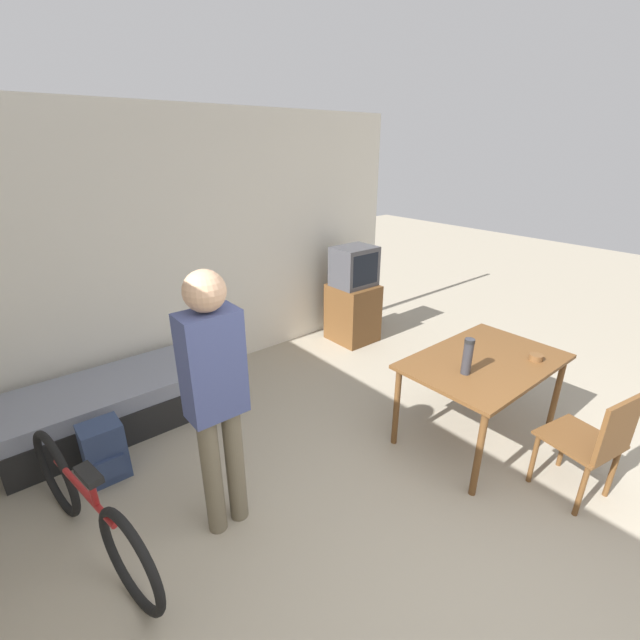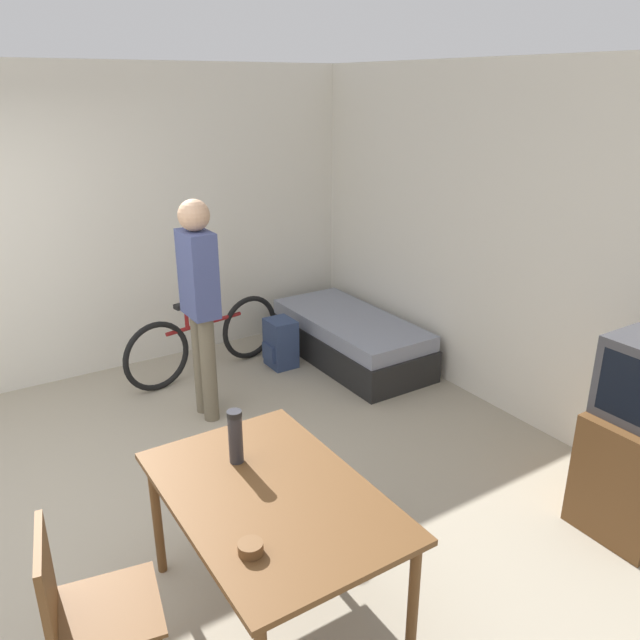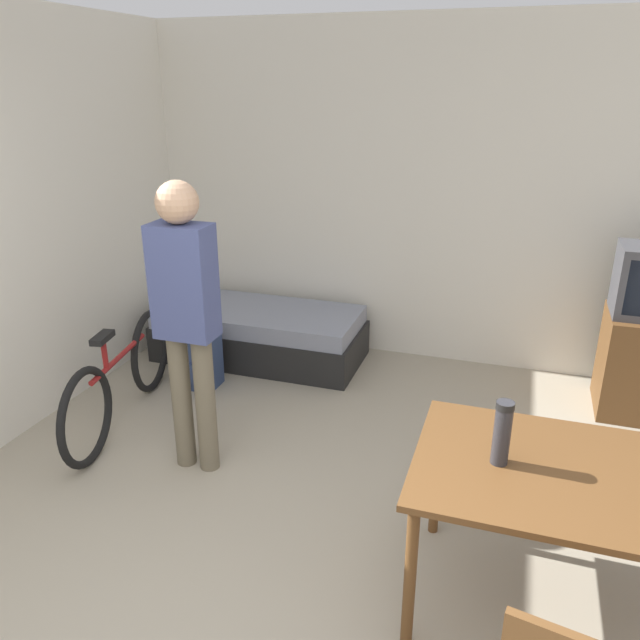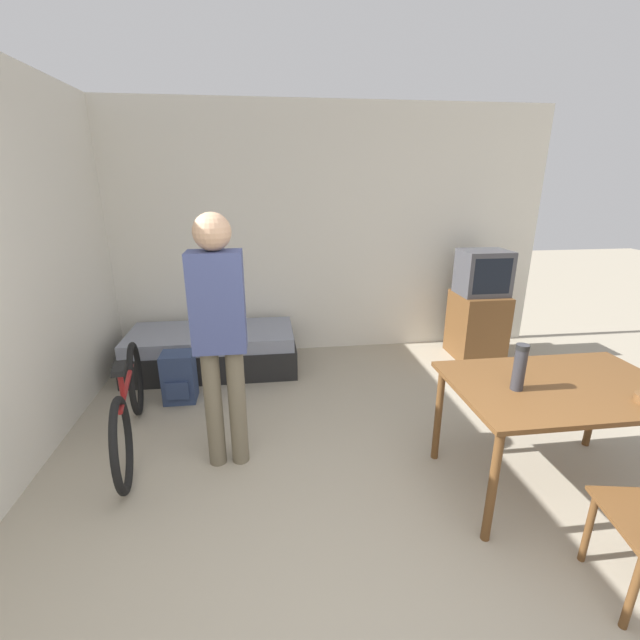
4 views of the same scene
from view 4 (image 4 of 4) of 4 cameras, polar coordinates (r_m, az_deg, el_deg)
name	(u,v)px [view 4 (image 4 of 4)]	position (r m, az deg, el deg)	size (l,w,h in m)	color
wall_back	(312,234)	(4.83, -1.08, 11.45)	(5.30, 0.06, 2.70)	silver
wall_left	(6,274)	(3.41, -36.33, 4.96)	(0.06, 4.61, 2.70)	silver
daybed	(213,350)	(4.63, -14.11, -3.96)	(1.72, 0.78, 0.44)	black
tv	(479,309)	(5.04, 20.42, 1.42)	(0.51, 0.54, 1.21)	brown
dining_table	(560,396)	(3.05, 29.36, -8.80)	(1.33, 0.87, 0.74)	brown
bicycle	(129,406)	(3.54, -24.07, -10.39)	(0.34, 1.61, 0.73)	black
person_standing	(219,326)	(2.83, -13.28, -0.80)	(0.34, 0.23, 1.75)	#6B604C
thermos_flask	(520,365)	(2.77, 25.10, -5.49)	(0.08, 0.08, 0.29)	#2D2D33
backpack	(179,377)	(4.09, -18.26, -7.28)	(0.28, 0.27, 0.46)	navy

